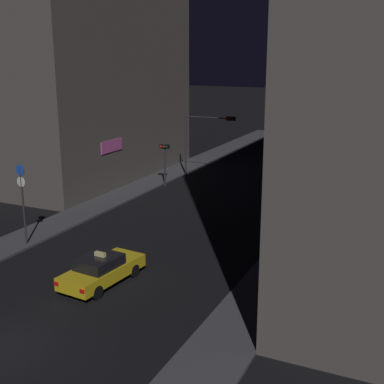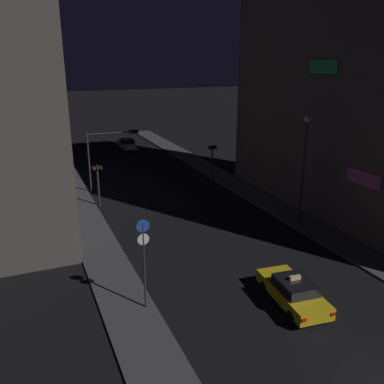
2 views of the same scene
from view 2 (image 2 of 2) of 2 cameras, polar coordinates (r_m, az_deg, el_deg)
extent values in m
cube|color=#424247|center=(37.79, -15.95, -0.42)|extent=(2.58, 59.26, 0.13)
cube|color=#424247|center=(41.92, 4.37, 2.05)|extent=(2.58, 59.26, 0.13)
cube|color=#D859B2|center=(29.94, -17.11, 1.85)|extent=(0.08, 2.80, 0.90)
cube|color=#514C47|center=(33.13, 22.56, 17.42)|extent=(6.65, 23.98, 23.95)
cube|color=#D859B2|center=(28.33, 22.63, 1.73)|extent=(0.08, 2.80, 0.90)
cube|color=#26CC66|center=(30.88, 17.73, 16.17)|extent=(0.08, 2.80, 0.90)
cube|color=yellow|center=(21.39, 13.73, -13.41)|extent=(2.22, 4.55, 0.60)
cube|color=black|center=(20.97, 14.13, -12.39)|extent=(1.77, 2.12, 0.50)
cube|color=red|center=(19.43, 15.22, -16.73)|extent=(0.24, 0.08, 0.16)
cube|color=red|center=(20.18, 18.96, -15.68)|extent=(0.24, 0.08, 0.16)
cylinder|color=black|center=(22.20, 10.02, -12.79)|extent=(0.28, 0.66, 0.64)
cylinder|color=black|center=(22.91, 13.67, -12.01)|extent=(0.28, 0.66, 0.64)
cylinder|color=black|center=(20.22, 13.67, -16.45)|extent=(0.28, 0.66, 0.64)
cylinder|color=black|center=(20.99, 17.57, -15.40)|extent=(0.28, 0.66, 0.64)
cube|color=#F4E08C|center=(20.87, 14.06, -11.43)|extent=(0.57, 0.23, 0.20)
cube|color=silver|center=(55.60, -8.99, 6.47)|extent=(1.91, 4.44, 0.60)
cube|color=black|center=(55.30, -8.97, 6.99)|extent=(1.63, 2.02, 0.50)
cube|color=red|center=(53.30, -9.25, 6.07)|extent=(0.24, 0.07, 0.16)
cube|color=red|center=(53.63, -7.68, 6.21)|extent=(0.24, 0.07, 0.16)
cylinder|color=black|center=(56.81, -10.08, 6.35)|extent=(0.24, 0.65, 0.64)
cylinder|color=black|center=(57.14, -8.50, 6.50)|extent=(0.24, 0.65, 0.64)
cylinder|color=black|center=(54.19, -9.48, 5.82)|extent=(0.24, 0.65, 0.64)
cylinder|color=black|center=(54.53, -7.83, 5.97)|extent=(0.24, 0.65, 0.64)
cylinder|color=#2D2D33|center=(37.52, -14.04, 3.91)|extent=(0.16, 0.16, 5.53)
cylinder|color=#2D2D33|center=(37.37, -11.17, 8.00)|extent=(4.14, 0.10, 0.10)
cube|color=black|center=(37.83, -8.08, 8.28)|extent=(0.80, 0.28, 0.32)
sphere|color=red|center=(37.60, -8.38, 8.21)|extent=(0.20, 0.20, 0.20)
sphere|color=#3F2D0C|center=(37.66, -8.01, 8.24)|extent=(0.20, 0.20, 0.20)
sphere|color=#0C3319|center=(37.73, -7.64, 8.28)|extent=(0.20, 0.20, 0.20)
cylinder|color=#2D2D33|center=(34.03, -12.82, 0.80)|extent=(0.16, 0.16, 3.52)
cube|color=black|center=(33.62, -12.99, 3.25)|extent=(0.80, 0.28, 0.32)
sphere|color=red|center=(33.41, -13.36, 3.14)|extent=(0.20, 0.20, 0.20)
sphere|color=#3F2D0C|center=(33.45, -12.94, 3.19)|extent=(0.20, 0.20, 0.20)
sphere|color=#0C3319|center=(33.49, -12.52, 3.23)|extent=(0.20, 0.20, 0.20)
cylinder|color=#2D2D33|center=(40.35, 2.81, 4.01)|extent=(0.16, 0.16, 3.61)
cube|color=black|center=(40.00, 2.85, 6.17)|extent=(0.80, 0.28, 0.32)
sphere|color=red|center=(39.74, 2.63, 6.10)|extent=(0.20, 0.20, 0.20)
sphere|color=#3F2D0C|center=(39.85, 2.96, 6.12)|extent=(0.20, 0.20, 0.20)
sphere|color=#0C3319|center=(39.95, 3.28, 6.15)|extent=(0.20, 0.20, 0.20)
cylinder|color=#2D2D33|center=(19.70, -6.62, -10.17)|extent=(0.10, 0.10, 4.39)
cylinder|color=blue|center=(18.80, -6.83, -4.69)|extent=(0.62, 0.03, 0.62)
cylinder|color=white|center=(19.07, -6.76, -6.51)|extent=(0.56, 0.03, 0.56)
cylinder|color=#2D2D33|center=(30.01, 15.07, 2.34)|extent=(0.16, 0.16, 7.31)
sphere|color=#EAE5C6|center=(29.24, 15.69, 9.69)|extent=(0.46, 0.46, 0.46)
camera|label=1|loc=(25.05, 76.61, 1.64)|focal=48.34mm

